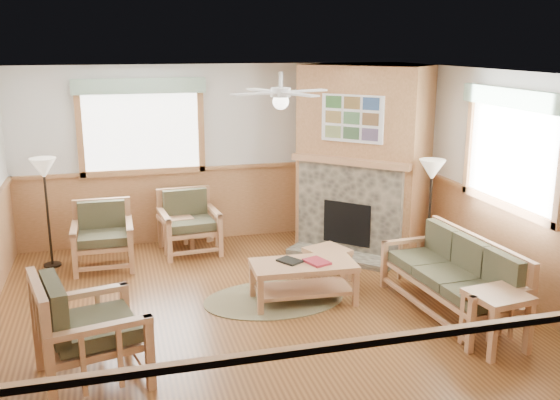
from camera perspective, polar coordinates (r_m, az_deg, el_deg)
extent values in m
cube|color=brown|center=(7.24, -1.64, -10.45)|extent=(6.00, 6.00, 0.01)
cube|color=white|center=(6.58, -1.81, 11.47)|extent=(6.00, 6.00, 0.01)
cube|color=silver|center=(9.66, -5.88, 4.26)|extent=(6.00, 0.02, 2.70)
cube|color=silver|center=(4.08, 8.32, -10.14)|extent=(6.00, 0.02, 2.70)
cube|color=silver|center=(8.01, 19.66, 1.39)|extent=(0.02, 6.00, 2.70)
cylinder|color=brown|center=(7.61, -0.54, -9.05)|extent=(2.22, 2.22, 0.01)
cube|color=maroon|center=(7.38, 3.39, -5.55)|extent=(0.31, 0.36, 0.03)
cube|color=black|center=(7.41, 0.88, -5.49)|extent=(0.31, 0.33, 0.02)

